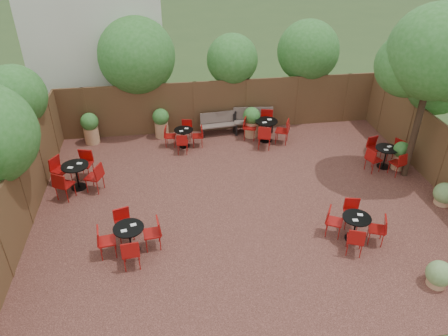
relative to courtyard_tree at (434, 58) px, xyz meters
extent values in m
plane|color=#354F23|center=(-5.39, -0.80, -3.86)|extent=(80.00, 80.00, 0.00)
cube|color=#341B15|center=(-5.39, -0.80, -3.85)|extent=(12.00, 10.00, 0.02)
cube|color=#4C2E1C|center=(-5.39, 4.20, -2.86)|extent=(12.00, 0.08, 2.00)
cube|color=#4C2E1C|center=(-11.39, -0.80, -2.86)|extent=(0.08, 10.00, 2.00)
cube|color=#4C2E1C|center=(0.61, -0.80, -2.86)|extent=(0.08, 10.00, 2.00)
cube|color=silver|center=(-9.89, 7.20, 0.14)|extent=(5.00, 4.00, 8.00)
sphere|color=#2A6822|center=(-11.99, 2.20, -1.29)|extent=(1.91, 1.91, 1.91)
sphere|color=#2A6822|center=(-8.39, 4.90, -1.02)|extent=(2.80, 2.80, 2.80)
sphere|color=#2A6822|center=(-4.89, 4.80, -1.28)|extent=(1.92, 1.92, 1.92)
sphere|color=#2A6822|center=(-1.89, 5.00, -1.15)|extent=(2.38, 2.38, 2.38)
sphere|color=#2A6822|center=(1.21, 1.20, -1.29)|extent=(1.92, 1.92, 1.92)
cylinder|color=black|center=(0.01, 0.01, -1.73)|extent=(0.21, 0.21, 4.22)
sphere|color=#2A6822|center=(0.01, 0.01, 0.17)|extent=(2.68, 2.68, 2.68)
sphere|color=#2A6822|center=(-0.49, 0.41, -0.30)|extent=(1.87, 1.87, 1.87)
cube|color=brown|center=(-4.20, 3.75, -3.40)|extent=(1.56, 0.61, 0.05)
cube|color=brown|center=(-4.20, 3.95, -3.13)|extent=(1.52, 0.27, 0.46)
cube|color=black|center=(-4.89, 3.75, -3.64)|extent=(0.11, 0.46, 0.41)
cube|color=black|center=(-3.51, 3.75, -3.64)|extent=(0.11, 0.46, 0.41)
cube|color=brown|center=(-5.56, 3.75, -3.45)|extent=(1.40, 0.55, 0.05)
cube|color=brown|center=(-5.56, 3.93, -3.20)|extent=(1.37, 0.25, 0.41)
cube|color=black|center=(-6.18, 3.75, -3.66)|extent=(0.10, 0.41, 0.36)
cube|color=black|center=(-4.94, 3.75, -3.66)|extent=(0.10, 0.41, 0.36)
cylinder|color=black|center=(-2.90, -2.73, -3.83)|extent=(0.42, 0.42, 0.03)
cylinder|color=black|center=(-2.90, -2.73, -3.48)|extent=(0.05, 0.05, 0.67)
cylinder|color=black|center=(-2.90, -2.73, -3.14)|extent=(0.73, 0.73, 0.03)
cube|color=white|center=(-2.79, -2.66, -3.12)|extent=(0.16, 0.14, 0.01)
cube|color=white|center=(-3.00, -2.85, -3.12)|extent=(0.16, 0.14, 0.01)
cylinder|color=black|center=(-10.34, 0.79, -3.82)|extent=(0.47, 0.47, 0.03)
cylinder|color=black|center=(-10.34, 0.79, -3.44)|extent=(0.05, 0.05, 0.75)
cylinder|color=black|center=(-10.34, 0.79, -3.06)|extent=(0.82, 0.82, 0.03)
cube|color=white|center=(-10.21, 0.88, -3.03)|extent=(0.18, 0.16, 0.02)
cube|color=white|center=(-10.45, 0.67, -3.03)|extent=(0.18, 0.16, 0.02)
cylinder|color=black|center=(-6.93, 3.00, -3.83)|extent=(0.39, 0.39, 0.03)
cylinder|color=black|center=(-6.93, 3.00, -3.51)|extent=(0.04, 0.04, 0.63)
cylinder|color=black|center=(-6.93, 3.00, -3.19)|extent=(0.68, 0.68, 0.03)
cube|color=white|center=(-6.82, 3.07, -3.17)|extent=(0.13, 0.10, 0.01)
cube|color=white|center=(-7.01, 2.89, -3.17)|extent=(0.13, 0.10, 0.01)
cylinder|color=black|center=(-8.62, -2.34, -3.83)|extent=(0.44, 0.44, 0.03)
cylinder|color=black|center=(-8.62, -2.34, -3.47)|extent=(0.05, 0.05, 0.70)
cylinder|color=black|center=(-8.62, -2.34, -3.11)|extent=(0.76, 0.76, 0.03)
cube|color=white|center=(-8.50, -2.26, -3.09)|extent=(0.16, 0.13, 0.02)
cube|color=white|center=(-8.72, -2.46, -3.09)|extent=(0.16, 0.13, 0.02)
cylinder|color=black|center=(-0.44, 0.58, -3.83)|extent=(0.42, 0.42, 0.03)
cylinder|color=black|center=(-0.44, 0.58, -3.49)|extent=(0.05, 0.05, 0.67)
cylinder|color=black|center=(-0.44, 0.58, -3.14)|extent=(0.73, 0.73, 0.03)
cube|color=white|center=(-0.32, 0.66, -3.12)|extent=(0.16, 0.13, 0.01)
cube|color=white|center=(-0.53, 0.46, -3.12)|extent=(0.16, 0.13, 0.01)
cylinder|color=black|center=(-3.90, 3.00, -3.82)|extent=(0.47, 0.47, 0.03)
cylinder|color=black|center=(-3.90, 3.00, -3.44)|extent=(0.05, 0.05, 0.75)
cylinder|color=black|center=(-3.90, 3.00, -3.06)|extent=(0.82, 0.82, 0.03)
cube|color=white|center=(-3.77, 3.08, -3.03)|extent=(0.18, 0.16, 0.02)
cube|color=white|center=(-4.01, 2.87, -3.03)|extent=(0.18, 0.16, 0.02)
cylinder|color=tan|center=(-7.70, 3.90, -3.55)|extent=(0.51, 0.51, 0.58)
sphere|color=#2A6822|center=(-7.70, 3.90, -3.03)|extent=(0.61, 0.61, 0.61)
cylinder|color=tan|center=(-4.37, 3.46, -3.54)|extent=(0.52, 0.52, 0.60)
sphere|color=#2A6822|center=(-4.37, 3.46, -3.00)|extent=(0.63, 0.63, 0.63)
cylinder|color=tan|center=(-10.25, 3.78, -3.54)|extent=(0.53, 0.53, 0.61)
sphere|color=#2A6822|center=(-10.25, 3.78, -2.99)|extent=(0.64, 0.64, 0.64)
cylinder|color=tan|center=(-0.01, 0.42, -3.59)|extent=(0.44, 0.44, 0.51)
sphere|color=#2A6822|center=(-0.01, 0.42, -3.14)|extent=(0.53, 0.53, 0.53)
cylinder|color=tan|center=(-1.64, -4.52, -3.74)|extent=(0.43, 0.43, 0.20)
sphere|color=#678B48|center=(-1.64, -4.52, -3.49)|extent=(0.59, 0.59, 0.59)
cylinder|color=tan|center=(0.31, -1.62, -3.74)|extent=(0.46, 0.46, 0.21)
sphere|color=#678B48|center=(0.31, -1.62, -3.48)|extent=(0.62, 0.62, 0.62)
camera|label=1|loc=(-7.49, -10.69, 3.59)|focal=34.17mm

